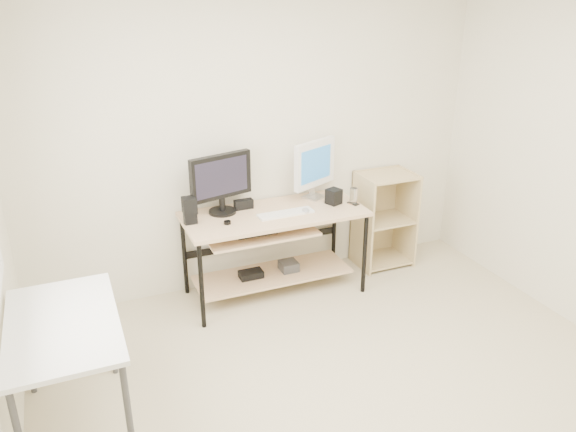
# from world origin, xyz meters

# --- Properties ---
(room) EXTENTS (4.01, 4.01, 2.62)m
(room) POSITION_xyz_m (-0.14, 0.04, 1.32)
(room) COLOR beige
(room) RESTS_ON ground
(desk) EXTENTS (1.50, 0.65, 0.75)m
(desk) POSITION_xyz_m (-0.03, 1.66, 0.54)
(desk) COLOR beige
(desk) RESTS_ON ground
(side_table) EXTENTS (0.60, 1.00, 0.75)m
(side_table) POSITION_xyz_m (-1.68, 0.60, 0.67)
(side_table) COLOR white
(side_table) RESTS_ON ground
(shelf_unit) EXTENTS (0.50, 0.40, 0.90)m
(shelf_unit) POSITION_xyz_m (1.15, 1.82, 0.45)
(shelf_unit) COLOR #CFB881
(shelf_unit) RESTS_ON ground
(black_monitor) EXTENTS (0.53, 0.22, 0.49)m
(black_monitor) POSITION_xyz_m (-0.39, 1.81, 1.03)
(black_monitor) COLOR black
(black_monitor) RESTS_ON desk
(white_imac) EXTENTS (0.45, 0.24, 0.51)m
(white_imac) POSITION_xyz_m (0.45, 1.84, 1.05)
(white_imac) COLOR silver
(white_imac) RESTS_ON desk
(keyboard) EXTENTS (0.47, 0.14, 0.02)m
(keyboard) POSITION_xyz_m (0.07, 1.58, 0.76)
(keyboard) COLOR white
(keyboard) RESTS_ON desk
(mouse) EXTENTS (0.08, 0.11, 0.03)m
(mouse) POSITION_xyz_m (0.24, 1.55, 0.77)
(mouse) COLOR #AAAAAF
(mouse) RESTS_ON desk
(center_speaker) EXTENTS (0.16, 0.07, 0.08)m
(center_speaker) POSITION_xyz_m (-0.21, 1.83, 0.79)
(center_speaker) COLOR black
(center_speaker) RESTS_ON desk
(speaker_left) EXTENTS (0.11, 0.11, 0.21)m
(speaker_left) POSITION_xyz_m (-0.69, 1.71, 0.86)
(speaker_left) COLOR black
(speaker_left) RESTS_ON desk
(speaker_right) EXTENTS (0.14, 0.14, 0.13)m
(speaker_right) POSITION_xyz_m (0.54, 1.64, 0.82)
(speaker_right) COLOR black
(speaker_right) RESTS_ON desk
(audio_controller) EXTENTS (0.08, 0.06, 0.15)m
(audio_controller) POSITION_xyz_m (-0.70, 1.69, 0.82)
(audio_controller) COLOR black
(audio_controller) RESTS_ON desk
(volume_puck) EXTENTS (0.07, 0.07, 0.02)m
(volume_puck) POSITION_xyz_m (-0.43, 1.57, 0.76)
(volume_puck) COLOR black
(volume_puck) RESTS_ON desk
(smartphone) EXTENTS (0.08, 0.11, 0.01)m
(smartphone) POSITION_xyz_m (0.69, 1.57, 0.75)
(smartphone) COLOR black
(smartphone) RESTS_ON desk
(coaster) EXTENTS (0.10, 0.10, 0.01)m
(coaster) POSITION_xyz_m (0.70, 1.58, 0.75)
(coaster) COLOR #AF784F
(coaster) RESTS_ON desk
(drinking_glass) EXTENTS (0.08, 0.08, 0.13)m
(drinking_glass) POSITION_xyz_m (0.70, 1.58, 0.82)
(drinking_glass) COLOR white
(drinking_glass) RESTS_ON coaster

